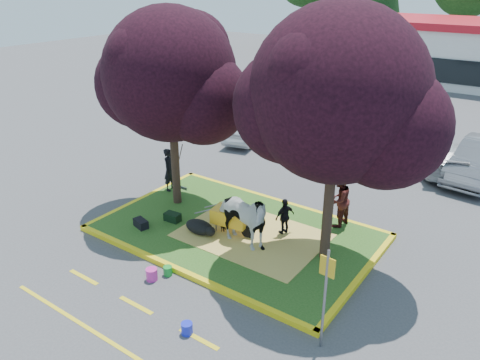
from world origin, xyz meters
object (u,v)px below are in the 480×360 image
Objects in this scene: car_black at (244,113)px; car_silver at (249,127)px; cow at (241,219)px; bucket_blue at (187,328)px; bucket_green at (168,271)px; calf at (199,227)px; bucket_pink at (152,274)px; wheelbarrow at (232,217)px; sign_post at (325,289)px; handler at (170,170)px.

car_silver is at bearing -70.86° from car_black.
cow reaches higher than bucket_blue.
bucket_green is at bearing 143.73° from bucket_blue.
bucket_blue is 13.57m from car_silver.
calf is at bearing 105.64° from bucket_green.
cow reaches higher than bucket_pink.
bucket_pink is 11.78m from car_silver.
wheelbarrow is 2.71m from bucket_green.
bucket_green is 0.45m from bucket_pink.
wheelbarrow is at bearing 153.80° from sign_post.
sign_post is (3.66, -2.18, 0.48)m from cow.
sign_post is 7.43× the size of bucket_pink.
sign_post is at bearing 117.37° from car_silver.
calf is 2.44m from bucket_pink.
cow is 3.80m from bucket_blue.
cow is at bearing 109.53° from car_silver.
handler is 8.81m from car_black.
bucket_green is (0.56, -2.01, -0.23)m from calf.
car_black is (-2.60, 8.42, -0.21)m from handler.
bucket_green is at bearing -149.59° from handler.
calf is 3.47× the size of bucket_blue.
cow is 8.05× the size of bucket_green.
calf is (-1.43, -0.15, -0.67)m from cow.
sign_post reaches higher than cow.
calf is 5.61m from sign_post.
handler is at bearing 149.46° from calf.
car_silver is at bearing 38.52° from cow.
wheelbarrow is (0.75, 0.63, 0.31)m from calf.
bucket_blue is (-2.63, -1.37, -1.37)m from sign_post.
car_black reaches higher than calf.
car_silver is at bearing 116.69° from calf.
bucket_green is at bearing -72.62° from calf.
cow is at bearing -122.88° from handler.
car_black is 2.30m from car_silver.
sign_post is 9.50× the size of bucket_green.
calf is 0.26× the size of car_silver.
sign_post reaches higher than handler.
cow reaches higher than wheelbarrow.
cow is 9.98m from car_silver.
bucket_blue is at bearing -145.93° from handler.
car_silver is at bearing 111.62° from bucket_pink.
wheelbarrow is 6.15× the size of bucket_pink.
car_silver is at bearing 118.33° from bucket_blue.
cow is 6.29× the size of bucket_pink.
bucket_pink is at bearing -116.24° from bucket_green.
sign_post is at bearing -0.30° from bucket_green.
handler is at bearing 159.55° from sign_post.
sign_post is (5.10, -2.03, 1.15)m from calf.
handler is (-2.90, 1.83, 0.58)m from calf.
cow is at bearing -78.15° from car_black.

